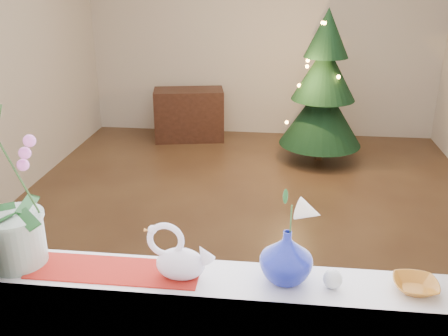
{
  "coord_description": "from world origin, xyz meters",
  "views": [
    {
      "loc": [
        0.27,
        -4.04,
        2.06
      ],
      "look_at": [
        -0.04,
        -1.4,
        1.01
      ],
      "focal_mm": 40.0,
      "sensor_mm": 36.0,
      "label": 1
    }
  ],
  "objects_px": {
    "orchid_pot": "(6,182)",
    "paperweight": "(333,279)",
    "side_table": "(189,115)",
    "xmas_tree": "(323,87)",
    "amber_dish": "(415,286)",
    "blue_vase": "(287,253)",
    "swan": "(180,253)"
  },
  "relations": [
    {
      "from": "amber_dish",
      "to": "side_table",
      "type": "relative_size",
      "value": 0.16
    },
    {
      "from": "orchid_pot",
      "to": "side_table",
      "type": "relative_size",
      "value": 0.84
    },
    {
      "from": "amber_dish",
      "to": "xmas_tree",
      "type": "bearing_deg",
      "value": 91.17
    },
    {
      "from": "swan",
      "to": "xmas_tree",
      "type": "distance_m",
      "value": 4.0
    },
    {
      "from": "swan",
      "to": "xmas_tree",
      "type": "bearing_deg",
      "value": 82.24
    },
    {
      "from": "xmas_tree",
      "to": "orchid_pot",
      "type": "bearing_deg",
      "value": -111.31
    },
    {
      "from": "orchid_pot",
      "to": "paperweight",
      "type": "distance_m",
      "value": 1.33
    },
    {
      "from": "paperweight",
      "to": "xmas_tree",
      "type": "height_order",
      "value": "xmas_tree"
    },
    {
      "from": "orchid_pot",
      "to": "amber_dish",
      "type": "xyz_separation_m",
      "value": [
        1.6,
        -0.01,
        -0.35
      ]
    },
    {
      "from": "orchid_pot",
      "to": "paperweight",
      "type": "bearing_deg",
      "value": -1.07
    },
    {
      "from": "orchid_pot",
      "to": "amber_dish",
      "type": "height_order",
      "value": "orchid_pot"
    },
    {
      "from": "paperweight",
      "to": "side_table",
      "type": "relative_size",
      "value": 0.09
    },
    {
      "from": "blue_vase",
      "to": "amber_dish",
      "type": "height_order",
      "value": "blue_vase"
    },
    {
      "from": "swan",
      "to": "side_table",
      "type": "relative_size",
      "value": 0.3
    },
    {
      "from": "orchid_pot",
      "to": "xmas_tree",
      "type": "bearing_deg",
      "value": 68.69
    },
    {
      "from": "side_table",
      "to": "blue_vase",
      "type": "bearing_deg",
      "value": -85.65
    },
    {
      "from": "swan",
      "to": "paperweight",
      "type": "distance_m",
      "value": 0.6
    },
    {
      "from": "paperweight",
      "to": "amber_dish",
      "type": "relative_size",
      "value": 0.53
    },
    {
      "from": "blue_vase",
      "to": "side_table",
      "type": "xyz_separation_m",
      "value": [
        -1.22,
        4.46,
        -0.72
      ]
    },
    {
      "from": "paperweight",
      "to": "xmas_tree",
      "type": "bearing_deg",
      "value": 86.59
    },
    {
      "from": "amber_dish",
      "to": "xmas_tree",
      "type": "height_order",
      "value": "xmas_tree"
    },
    {
      "from": "orchid_pot",
      "to": "amber_dish",
      "type": "relative_size",
      "value": 5.13
    },
    {
      "from": "amber_dish",
      "to": "swan",
      "type": "bearing_deg",
      "value": -178.79
    },
    {
      "from": "swan",
      "to": "paperweight",
      "type": "bearing_deg",
      "value": 4.33
    },
    {
      "from": "orchid_pot",
      "to": "blue_vase",
      "type": "xyz_separation_m",
      "value": [
        1.1,
        0.0,
        -0.24
      ]
    },
    {
      "from": "orchid_pot",
      "to": "blue_vase",
      "type": "height_order",
      "value": "orchid_pot"
    },
    {
      "from": "amber_dish",
      "to": "xmas_tree",
      "type": "distance_m",
      "value": 3.9
    },
    {
      "from": "amber_dish",
      "to": "xmas_tree",
      "type": "xyz_separation_m",
      "value": [
        -0.08,
        3.9,
        -0.08
      ]
    },
    {
      "from": "blue_vase",
      "to": "side_table",
      "type": "distance_m",
      "value": 4.68
    },
    {
      "from": "amber_dish",
      "to": "side_table",
      "type": "height_order",
      "value": "amber_dish"
    },
    {
      "from": "orchid_pot",
      "to": "paperweight",
      "type": "height_order",
      "value": "orchid_pot"
    },
    {
      "from": "xmas_tree",
      "to": "side_table",
      "type": "bearing_deg",
      "value": 160.49
    }
  ]
}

